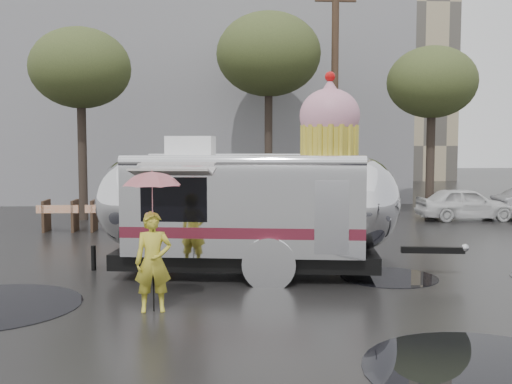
{
  "coord_description": "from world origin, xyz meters",
  "views": [
    {
      "loc": [
        -1.98,
        -9.27,
        2.76
      ],
      "look_at": [
        -1.21,
        3.45,
        1.75
      ],
      "focal_mm": 42.0,
      "sensor_mm": 36.0,
      "label": 1
    }
  ],
  "objects": [
    {
      "name": "person_left",
      "position": [
        -3.08,
        0.55,
        0.83
      ],
      "size": [
        0.64,
        0.47,
        1.66
      ],
      "primitive_type": "imported",
      "rotation": [
        0.0,
        0.0,
        0.12
      ],
      "color": "gold",
      "rests_on": "ground"
    },
    {
      "name": "utility_pole",
      "position": [
        2.5,
        14.0,
        4.62
      ],
      "size": [
        1.6,
        0.28,
        9.0
      ],
      "color": "#473323",
      "rests_on": "ground"
    },
    {
      "name": "tree_mid",
      "position": [
        0.0,
        15.0,
        6.34
      ],
      "size": [
        4.2,
        4.2,
        8.03
      ],
      "color": "#382D26",
      "rests_on": "ground"
    },
    {
      "name": "puddles",
      "position": [
        -1.13,
        0.21,
        0.01
      ],
      "size": [
        13.27,
        7.76,
        0.01
      ],
      "color": "black",
      "rests_on": "ground"
    },
    {
      "name": "grey_building",
      "position": [
        -4.0,
        24.0,
        6.5
      ],
      "size": [
        22.0,
        12.0,
        13.0
      ],
      "primitive_type": "cube",
      "color": "slate",
      "rests_on": "ground"
    },
    {
      "name": "ground",
      "position": [
        0.0,
        0.0,
        0.0
      ],
      "size": [
        120.0,
        120.0,
        0.0
      ],
      "primitive_type": "plane",
      "color": "black",
      "rests_on": "ground"
    },
    {
      "name": "barricade_row",
      "position": [
        -5.55,
        9.96,
        0.52
      ],
      "size": [
        4.3,
        0.8,
        1.0
      ],
      "color": "#473323",
      "rests_on": "ground"
    },
    {
      "name": "umbrella_pink",
      "position": [
        -3.08,
        0.55,
        1.95
      ],
      "size": [
        1.18,
        1.18,
        2.35
      ],
      "color": "pink",
      "rests_on": "ground"
    },
    {
      "name": "tree_right",
      "position": [
        6.0,
        13.0,
        5.06
      ],
      "size": [
        3.36,
        3.36,
        6.42
      ],
      "color": "#382D26",
      "rests_on": "ground"
    },
    {
      "name": "airstream_trailer",
      "position": [
        -1.31,
        3.43,
        1.53
      ],
      "size": [
        8.05,
        3.39,
        4.37
      ],
      "rotation": [
        0.0,
        0.0,
        -0.14
      ],
      "color": "silver",
      "rests_on": "ground"
    },
    {
      "name": "tree_left",
      "position": [
        -7.0,
        13.0,
        5.48
      ],
      "size": [
        3.64,
        3.64,
        6.95
      ],
      "color": "#382D26",
      "rests_on": "ground"
    }
  ]
}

